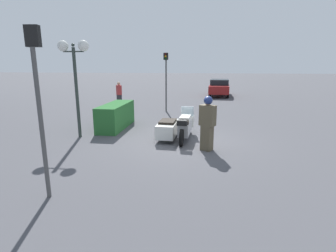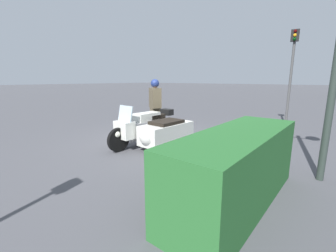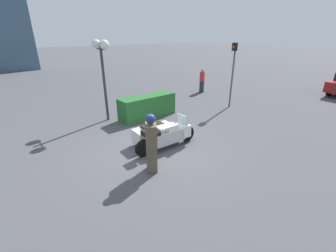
% 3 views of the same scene
% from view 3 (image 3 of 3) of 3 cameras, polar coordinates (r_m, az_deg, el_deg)
% --- Properties ---
extents(ground_plane, '(160.00, 160.00, 0.00)m').
position_cam_3_polar(ground_plane, '(8.00, -3.89, -6.36)').
color(ground_plane, '#4C4C51').
extents(police_motorcycle, '(2.55, 1.32, 1.14)m').
position_cam_3_polar(police_motorcycle, '(8.26, -1.70, -1.86)').
color(police_motorcycle, black).
rests_on(police_motorcycle, ground).
extents(officer_rider, '(0.50, 0.57, 1.80)m').
position_cam_3_polar(officer_rider, '(6.49, -4.27, -4.08)').
color(officer_rider, brown).
rests_on(officer_rider, ground).
extents(hedge_bush_curbside, '(2.86, 0.89, 1.08)m').
position_cam_3_polar(hedge_bush_curbside, '(11.13, -5.24, 4.96)').
color(hedge_bush_curbside, '#28662D').
rests_on(hedge_bush_curbside, ground).
extents(twin_lamp_post, '(0.40, 1.18, 3.63)m').
position_cam_3_polar(twin_lamp_post, '(10.62, -16.54, 16.66)').
color(twin_lamp_post, '#2D3833').
rests_on(twin_lamp_post, ground).
extents(traffic_light_near, '(0.23, 0.27, 3.44)m').
position_cam_3_polar(traffic_light_near, '(12.81, 16.18, 14.37)').
color(traffic_light_near, '#4C4C4C').
rests_on(traffic_light_near, ground).
extents(pedestrian_bystander, '(0.55, 0.49, 1.65)m').
position_cam_3_polar(pedestrian_bystander, '(16.26, 8.66, 11.35)').
color(pedestrian_bystander, '#2D2D33').
rests_on(pedestrian_bystander, ground).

